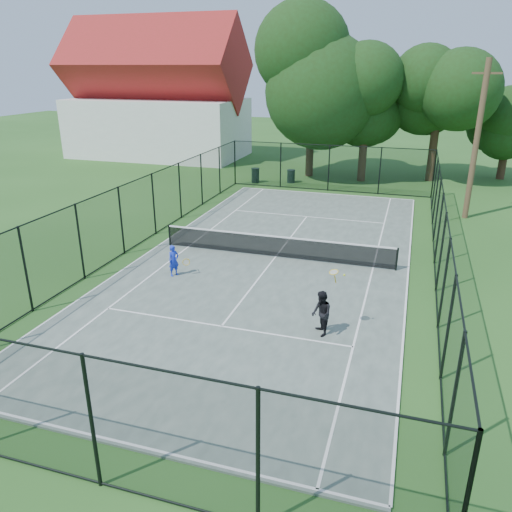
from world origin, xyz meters
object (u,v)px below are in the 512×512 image
(player_blue, at_px, (174,261))
(tennis_net, at_px, (276,245))
(trash_bin_left, at_px, (255,175))
(player_black, at_px, (321,313))
(trash_bin_right, at_px, (291,176))
(utility_pole, at_px, (477,141))

(player_blue, bearing_deg, tennis_net, 44.01)
(trash_bin_left, distance_m, player_black, 21.52)
(player_blue, bearing_deg, trash_bin_left, 96.94)
(trash_bin_right, distance_m, player_blue, 17.75)
(trash_bin_right, xyz_separation_m, player_black, (5.96, -20.57, 0.31))
(utility_pole, xyz_separation_m, player_blue, (-11.44, -12.12, -3.45))
(trash_bin_left, height_order, utility_pole, utility_pole)
(trash_bin_left, relative_size, utility_pole, 0.13)
(tennis_net, distance_m, player_black, 6.69)
(trash_bin_left, height_order, trash_bin_right, trash_bin_left)
(trash_bin_left, distance_m, utility_pole, 14.81)
(utility_pole, distance_m, player_blue, 17.02)
(trash_bin_left, height_order, player_blue, player_blue)
(tennis_net, bearing_deg, player_black, -62.80)
(trash_bin_left, bearing_deg, trash_bin_right, 17.15)
(trash_bin_right, bearing_deg, trash_bin_left, -162.85)
(trash_bin_left, xyz_separation_m, utility_pole, (13.51, -4.88, 3.61))
(player_blue, xyz_separation_m, player_black, (6.29, -2.82, 0.10))
(tennis_net, bearing_deg, utility_pole, 47.64)
(tennis_net, distance_m, trash_bin_right, 14.91)
(utility_pole, relative_size, player_blue, 6.59)
(tennis_net, relative_size, player_blue, 8.18)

